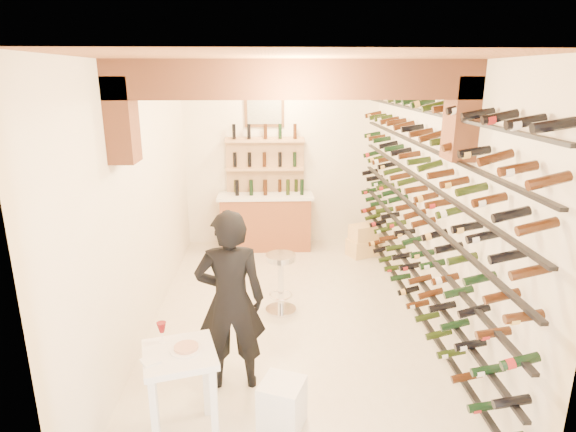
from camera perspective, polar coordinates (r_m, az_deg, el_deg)
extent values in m
plane|color=beige|center=(6.42, 0.12, -11.98)|extent=(6.00, 6.00, 0.00)
cube|color=white|center=(8.76, -0.79, 6.91)|extent=(3.50, 0.02, 3.20)
cube|color=white|center=(3.02, 2.84, -12.40)|extent=(3.50, 0.02, 3.20)
cube|color=white|center=(6.01, -16.80, 1.72)|extent=(0.02, 6.00, 3.20)
cube|color=white|center=(6.16, 16.63, 2.09)|extent=(0.02, 6.00, 3.20)
cube|color=#A9663B|center=(5.64, 0.14, 17.93)|extent=(3.50, 6.00, 0.02)
cube|color=brown|center=(4.64, 0.74, 16.01)|extent=(3.50, 0.35, 0.36)
cube|color=brown|center=(4.85, -19.26, 10.76)|extent=(0.24, 0.35, 0.80)
cube|color=brown|center=(5.02, 19.99, 10.86)|extent=(0.24, 0.35, 0.80)
cube|color=black|center=(6.56, 14.32, -9.40)|extent=(0.06, 5.70, 0.03)
cube|color=black|center=(6.40, 14.58, -6.17)|extent=(0.06, 5.70, 0.03)
cube|color=black|center=(6.26, 14.84, -2.79)|extent=(0.06, 5.70, 0.03)
cube|color=black|center=(6.14, 15.11, 0.73)|extent=(0.06, 5.70, 0.03)
cube|color=black|center=(6.05, 15.39, 4.38)|extent=(0.06, 5.70, 0.03)
cube|color=black|center=(5.99, 15.68, 8.12)|extent=(0.06, 5.70, 0.03)
cube|color=black|center=(5.94, 15.99, 11.93)|extent=(0.06, 5.70, 0.03)
cube|color=#97532E|center=(8.68, -2.67, -0.81)|extent=(1.60, 0.55, 0.96)
cube|color=white|center=(8.54, -2.71, 2.42)|extent=(1.70, 0.62, 0.05)
cube|color=tan|center=(8.80, -2.71, 2.95)|extent=(1.40, 0.10, 2.00)
cube|color=tan|center=(8.85, -2.67, -0.67)|extent=(1.40, 0.28, 0.04)
cube|color=tan|center=(8.71, -2.71, 2.47)|extent=(1.40, 0.28, 0.04)
cube|color=tan|center=(8.61, -2.75, 5.70)|extent=(1.40, 0.28, 0.04)
cube|color=tan|center=(8.53, -2.80, 9.01)|extent=(1.40, 0.28, 0.04)
cube|color=brown|center=(8.62, -2.84, 12.43)|extent=(0.70, 0.04, 0.55)
cube|color=#99998C|center=(8.60, -2.85, 12.42)|extent=(0.60, 0.01, 0.45)
cube|color=white|center=(4.23, -12.87, -15.87)|extent=(0.72, 0.72, 0.06)
cube|color=white|center=(4.28, -15.57, -22.69)|extent=(0.06, 0.06, 0.80)
cube|color=white|center=(4.30, -8.77, -21.97)|extent=(0.06, 0.06, 0.80)
cube|color=white|center=(4.66, -15.88, -19.07)|extent=(0.06, 0.06, 0.80)
cube|color=white|center=(4.68, -9.77, -18.45)|extent=(0.06, 0.06, 0.80)
cylinder|color=white|center=(4.22, -12.07, -15.32)|extent=(0.27, 0.27, 0.02)
cylinder|color=#BF7266|center=(4.21, -12.09, -15.09)|extent=(0.20, 0.20, 0.02)
cube|color=white|center=(4.14, -16.12, -16.31)|extent=(0.19, 0.19, 0.02)
cylinder|color=white|center=(4.39, -14.75, -14.27)|extent=(0.08, 0.08, 0.00)
cylinder|color=white|center=(4.36, -14.81, -13.66)|extent=(0.01, 0.01, 0.10)
cone|color=#58070A|center=(4.32, -14.88, -12.75)|extent=(0.08, 0.08, 0.09)
cube|color=white|center=(4.59, -0.70, -21.62)|extent=(0.47, 0.47, 0.46)
imported|color=black|center=(4.77, -6.88, -10.08)|extent=(0.70, 0.48, 1.87)
cylinder|color=silver|center=(6.57, -0.85, -11.12)|extent=(0.42, 0.42, 0.03)
cylinder|color=silver|center=(6.40, -0.87, -8.18)|extent=(0.08, 0.08, 0.73)
cylinder|color=silver|center=(6.25, -0.88, -4.97)|extent=(0.40, 0.40, 0.07)
torus|color=silver|center=(6.47, -0.86, -9.44)|extent=(0.32, 0.32, 0.03)
cube|color=#E8C37F|center=(8.51, 8.91, -3.70)|extent=(0.60, 0.52, 0.30)
cube|color=#E8C37F|center=(8.42, 8.99, -1.92)|extent=(0.53, 0.46, 0.26)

